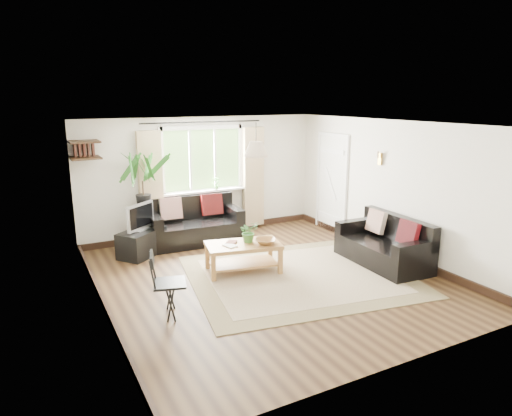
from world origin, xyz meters
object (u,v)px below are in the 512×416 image
sofa_back (195,222)px  tv_stand (142,243)px  sofa_right (383,242)px  coffee_table (243,258)px  folding_chair (170,284)px  palm_stand (144,201)px

sofa_back → tv_stand: size_ratio=2.05×
sofa_right → coffee_table: sofa_right is taller
coffee_table → folding_chair: bearing=-148.3°
sofa_right → palm_stand: bearing=-126.7°
sofa_right → folding_chair: (-3.76, -0.15, 0.04)m
tv_stand → folding_chair: folding_chair is taller
coffee_table → folding_chair: folding_chair is taller
sofa_back → coffee_table: sofa_back is taller
coffee_table → folding_chair: size_ratio=1.37×
sofa_back → palm_stand: bearing=177.7°
sofa_back → coffee_table: 1.85m
sofa_right → folding_chair: size_ratio=1.91×
tv_stand → sofa_back: bearing=-23.8°
sofa_back → palm_stand: (-0.95, 0.09, 0.49)m
coffee_table → palm_stand: bearing=119.6°
sofa_back → tv_stand: bearing=-163.7°
coffee_table → folding_chair: (-1.51, -0.93, 0.19)m
sofa_back → sofa_right: bearing=-44.2°
sofa_back → coffee_table: size_ratio=1.50×
palm_stand → coffee_table: bearing=-60.4°
palm_stand → folding_chair: palm_stand is taller
tv_stand → palm_stand: 0.78m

